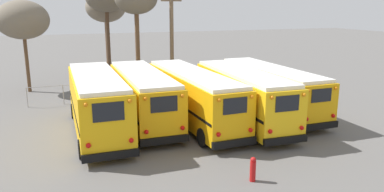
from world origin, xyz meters
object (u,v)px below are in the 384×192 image
at_px(school_bus_4, 270,88).
at_px(bare_tree_2, 23,20).
at_px(school_bus_3, 242,95).
at_px(fire_hydrant, 253,169).
at_px(school_bus_2, 192,95).
at_px(school_bus_0, 97,102).
at_px(utility_pole, 172,37).
at_px(school_bus_1, 143,95).
at_px(bare_tree_1, 106,8).

bearing_deg(school_bus_4, bare_tree_2, 141.31).
relative_size(school_bus_3, fire_hydrant, 9.64).
relative_size(school_bus_2, school_bus_4, 1.06).
distance_m(school_bus_0, school_bus_3, 8.47).
bearing_deg(utility_pole, bare_tree_2, 169.93).
height_order(school_bus_4, utility_pole, utility_pole).
relative_size(school_bus_1, fire_hydrant, 9.67).
height_order(school_bus_4, fire_hydrant, school_bus_4).
bearing_deg(school_bus_2, school_bus_4, 3.42).
distance_m(school_bus_1, bare_tree_2, 14.08).
bearing_deg(bare_tree_1, school_bus_0, -99.80).
relative_size(school_bus_0, bare_tree_2, 1.31).
bearing_deg(school_bus_1, school_bus_3, -20.62).
relative_size(school_bus_0, school_bus_4, 0.94).
bearing_deg(school_bus_0, utility_pole, 54.15).
relative_size(school_bus_2, bare_tree_2, 1.47).
distance_m(school_bus_0, bare_tree_1, 20.85).
bearing_deg(school_bus_2, bare_tree_2, 127.62).
bearing_deg(utility_pole, school_bus_3, -86.18).
bearing_deg(school_bus_2, school_bus_0, -179.46).
xyz_separation_m(bare_tree_1, bare_tree_2, (-7.55, -7.31, -0.90)).
xyz_separation_m(school_bus_3, utility_pole, (-0.77, 11.57, 2.57)).
bearing_deg(fire_hydrant, school_bus_4, 54.69).
xyz_separation_m(school_bus_0, bare_tree_1, (3.45, 19.96, 4.94)).
distance_m(utility_pole, fire_hydrant, 19.35).
bearing_deg(bare_tree_2, school_bus_4, -38.69).
bearing_deg(school_bus_0, school_bus_2, 0.54).
xyz_separation_m(school_bus_1, bare_tree_1, (0.65, 18.86, 5.03)).
bearing_deg(school_bus_1, bare_tree_2, 120.88).
distance_m(utility_pole, bare_tree_2, 12.02).
height_order(bare_tree_2, fire_hydrant, bare_tree_2).
height_order(school_bus_3, bare_tree_1, bare_tree_1).
xyz_separation_m(school_bus_4, fire_hydrant, (-6.11, -8.62, -1.14)).
height_order(school_bus_3, school_bus_4, school_bus_3).
height_order(utility_pole, bare_tree_2, utility_pole).
xyz_separation_m(bare_tree_2, fire_hydrant, (9.21, -20.89, -5.31)).
distance_m(school_bus_4, fire_hydrant, 10.63).
relative_size(school_bus_1, utility_pole, 1.19).
relative_size(school_bus_1, school_bus_4, 0.97).
distance_m(school_bus_0, school_bus_2, 5.61).
xyz_separation_m(school_bus_2, utility_pole, (2.03, 10.52, 2.60)).
bearing_deg(fire_hydrant, school_bus_2, 86.54).
bearing_deg(school_bus_3, school_bus_4, 26.41).
xyz_separation_m(school_bus_2, school_bus_4, (5.61, 0.34, -0.05)).
xyz_separation_m(school_bus_0, utility_pole, (7.64, 10.57, 2.51)).
bearing_deg(bare_tree_1, school_bus_3, -76.69).
xyz_separation_m(school_bus_1, bare_tree_2, (-6.91, 11.55, 4.13)).
bearing_deg(fire_hydrant, utility_pole, 82.34).
bearing_deg(school_bus_0, school_bus_1, 21.51).
height_order(school_bus_2, bare_tree_1, bare_tree_1).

